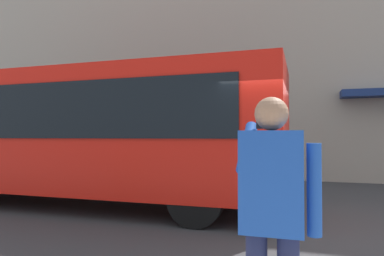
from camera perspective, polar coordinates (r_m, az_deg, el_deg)
name	(u,v)px	position (r m, az deg, el deg)	size (l,w,h in m)	color
ground_plane	(299,224)	(6.77, 17.14, -14.89)	(60.00, 60.00, 0.00)	#38383A
building_facade_far	(300,18)	(14.08, 17.34, 16.92)	(28.00, 1.55, 12.00)	#A89E8E
red_bus	(85,132)	(8.40, -17.21, -0.66)	(9.05, 2.54, 3.08)	red
pedestrian_photographer	(273,206)	(2.36, 13.09, -12.36)	(0.53, 0.52, 1.70)	#1E2347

